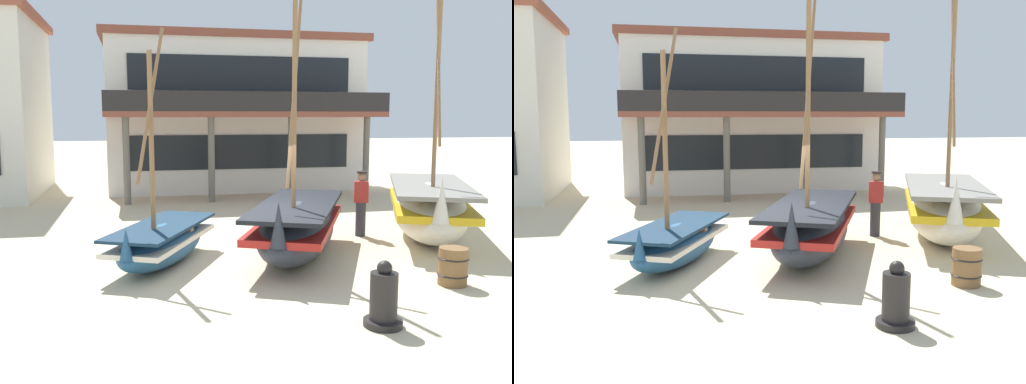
% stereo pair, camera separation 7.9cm
% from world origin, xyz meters
% --- Properties ---
extents(ground_plane, '(120.00, 120.00, 0.00)m').
position_xyz_m(ground_plane, '(0.00, 0.00, 0.00)').
color(ground_plane, beige).
extents(fishing_boat_near_left, '(3.38, 4.86, 5.85)m').
position_xyz_m(fishing_boat_near_left, '(0.82, 0.49, 0.67)').
color(fishing_boat_near_left, '#2D333D').
rests_on(fishing_boat_near_left, ground).
extents(fishing_boat_centre_large, '(3.68, 5.32, 6.69)m').
position_xyz_m(fishing_boat_centre_large, '(4.63, 1.61, 0.78)').
color(fishing_boat_centre_large, silver).
rests_on(fishing_boat_centre_large, ground).
extents(fishing_boat_far_right, '(2.58, 3.60, 4.87)m').
position_xyz_m(fishing_boat_far_right, '(-2.12, 0.52, 0.48)').
color(fishing_boat_far_right, '#23517A').
rests_on(fishing_boat_far_right, ground).
extents(fisherman_by_hull, '(0.41, 0.33, 1.68)m').
position_xyz_m(fisherman_by_hull, '(3.03, 2.20, 0.83)').
color(fisherman_by_hull, '#33333D').
rests_on(fisherman_by_hull, ground).
extents(capstan_winch, '(0.58, 0.58, 1.00)m').
position_xyz_m(capstan_winch, '(0.90, -3.70, 0.40)').
color(capstan_winch, black).
rests_on(capstan_winch, ground).
extents(wooden_barrel, '(0.56, 0.56, 0.70)m').
position_xyz_m(wooden_barrel, '(3.03, -2.10, 0.35)').
color(wooden_barrel, brown).
rests_on(wooden_barrel, ground).
extents(harbor_building_main, '(10.78, 7.62, 6.38)m').
position_xyz_m(harbor_building_main, '(1.52, 13.12, 3.20)').
color(harbor_building_main, white).
rests_on(harbor_building_main, ground).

